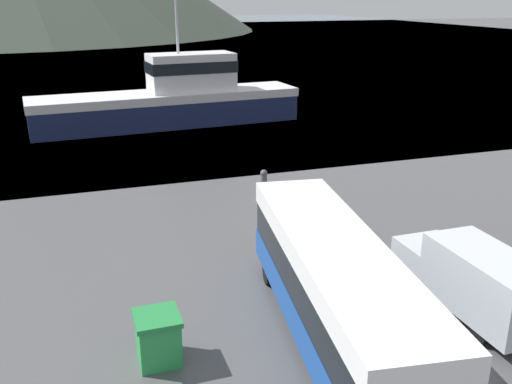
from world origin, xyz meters
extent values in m
plane|color=slate|center=(0.00, 142.86, 0.00)|extent=(240.00, 240.00, 0.00)
cube|color=#194799|center=(0.39, 6.46, 0.94)|extent=(4.07, 11.53, 0.99)
cube|color=black|center=(0.39, 6.46, 2.00)|extent=(3.99, 11.30, 1.13)
cube|color=white|center=(0.39, 6.46, 2.91)|extent=(4.07, 11.53, 0.70)
cube|color=black|center=(1.17, 12.07, 1.80)|extent=(2.21, 0.37, 1.52)
cylinder|color=black|center=(-0.17, 10.53, 0.45)|extent=(0.42, 0.93, 0.90)
cylinder|color=black|center=(2.04, 10.22, 0.45)|extent=(0.42, 0.93, 0.90)
cube|color=silver|center=(5.39, 6.00, 1.34)|extent=(1.96, 4.22, 1.97)
cube|color=silver|center=(5.39, 9.02, 0.89)|extent=(1.96, 1.81, 1.09)
cube|color=black|center=(5.39, 8.14, 1.78)|extent=(1.67, 0.06, 0.69)
cylinder|color=black|center=(4.52, 8.78, 0.35)|extent=(0.22, 0.70, 0.70)
cylinder|color=black|center=(6.26, 8.78, 0.35)|extent=(0.22, 0.70, 0.70)
cylinder|color=black|center=(4.52, 5.04, 0.35)|extent=(0.22, 0.70, 0.70)
cube|color=#19234C|center=(1.08, 37.64, 1.30)|extent=(20.88, 5.69, 2.59)
cube|color=silver|center=(1.08, 37.64, 2.27)|extent=(21.08, 5.75, 0.65)
cube|color=silver|center=(3.14, 37.78, 4.03)|extent=(6.79, 3.43, 2.89)
cube|color=black|center=(3.14, 37.78, 4.47)|extent=(6.93, 3.53, 0.87)
cylinder|color=#B2B2B7|center=(2.15, 37.71, 8.57)|extent=(0.20, 0.20, 6.19)
cube|color=green|center=(-4.66, 7.20, 0.66)|extent=(1.14, 1.18, 1.32)
cube|color=#227D3C|center=(-4.66, 7.20, 1.39)|extent=(1.25, 1.30, 0.15)
cylinder|color=#4C4C51|center=(3.36, 21.16, 0.27)|extent=(0.34, 0.34, 0.54)
sphere|color=#4C4C51|center=(3.36, 21.16, 0.64)|extent=(0.39, 0.39, 0.39)
camera|label=1|loc=(-6.42, -6.67, 9.86)|focal=40.00mm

